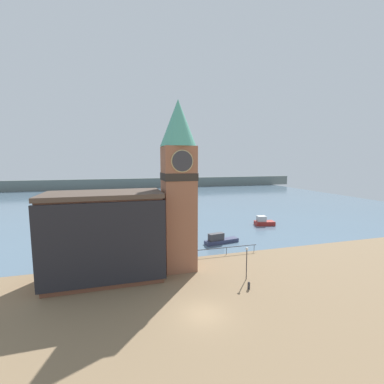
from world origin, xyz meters
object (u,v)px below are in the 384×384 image
boat_far (264,222)px  mooring_bollard_near (249,285)px  boat_near (220,240)px  lamp_post (247,257)px  pier_building (105,236)px  clock_tower (179,181)px

boat_far → mooring_bollard_near: bearing=-115.6°
boat_near → lamp_post: lamp_post is taller
boat_near → boat_far: 16.43m
lamp_post → pier_building: bearing=163.1°
boat_far → lamp_post: (-15.70, -22.11, 1.96)m
pier_building → clock_tower: bearing=4.0°
pier_building → boat_near: size_ratio=2.13×
lamp_post → boat_near: bearing=81.6°
boat_near → lamp_post: size_ratio=1.61×
clock_tower → mooring_bollard_near: (5.96, -7.54, -10.76)m
boat_far → lamp_post: size_ratio=1.14×
boat_near → lamp_post: bearing=-108.2°
boat_far → boat_near: bearing=-138.2°
pier_building → boat_near: bearing=25.4°
clock_tower → pier_building: bearing=-176.0°
mooring_bollard_near → lamp_post: (0.83, 2.17, 2.24)m
clock_tower → mooring_bollard_near: 14.42m
pier_building → mooring_bollard_near: size_ratio=16.09×
boat_near → boat_far: (13.75, 8.99, 0.08)m
boat_near → mooring_bollard_near: 15.54m
boat_near → mooring_bollard_near: bearing=-110.1°
boat_far → lamp_post: 27.19m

